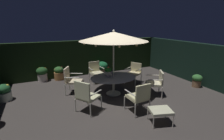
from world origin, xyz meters
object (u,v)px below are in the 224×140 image
Objects in this scene: potted_plant_right_near at (197,80)px; potted_plant_right_far at (4,93)px; patio_chair_northeast at (71,79)px; potted_plant_back_left at (102,68)px; potted_plant_left_near at (42,74)px; patio_dining_table at (113,79)px; patio_chair_southwest at (134,71)px; centerpiece_planter at (108,71)px; patio_chair_north at (96,71)px; potted_plant_back_center at (59,73)px; patio_chair_east at (86,95)px; ottoman_footrest at (161,111)px; patio_chair_south at (156,81)px; patio_chair_southeast at (139,96)px; patio_umbrella at (114,36)px.

potted_plant_right_near is 0.91× the size of potted_plant_right_far.
patio_chair_northeast reaches higher than potted_plant_back_left.
patio_dining_table is at bearing -48.12° from potted_plant_left_near.
potted_plant_back_left is (-0.91, 1.79, -0.15)m from patio_chair_southwest.
potted_plant_right_far is (-3.68, 0.98, -0.62)m from centerpiece_planter.
potted_plant_back_left is (0.69, 0.94, -0.16)m from patio_chair_north.
patio_dining_table is 3.21m from potted_plant_back_center.
patio_chair_east is at bearing -118.34° from potted_plant_back_left.
potted_plant_back_left is at bearing 87.62° from ottoman_footrest.
patio_dining_table is 1.88× the size of patio_chair_south.
patio_chair_southeast is (0.26, -1.78, -0.35)m from centerpiece_planter.
patio_chair_south is (2.81, 0.13, -0.03)m from patio_chair_east.
patio_chair_south is at bearing -74.99° from potted_plant_back_left.
patio_chair_southwest is (1.61, 0.67, -0.39)m from centerpiece_planter.
patio_umbrella is 2.40× the size of patio_chair_northeast.
patio_chair_north is at bearing 34.00° from patio_chair_northeast.
patio_umbrella is 2.54× the size of patio_chair_southeast.
patio_chair_east is at bearing -178.92° from potted_plant_right_near.
patio_dining_table is 3.23× the size of potted_plant_right_near.
patio_umbrella is at bearing 167.02° from potted_plant_right_near.
potted_plant_back_center is at bearing 148.95° from patio_chair_southwest.
ottoman_footrest is at bearing -60.10° from patio_chair_northeast.
patio_chair_south is 1.34× the size of potted_plant_back_left.
centerpiece_planter is at bearing -25.47° from patio_chair_northeast.
patio_chair_south reaches higher than potted_plant_left_near.
patio_dining_table is at bearing 167.02° from potted_plant_right_near.
patio_chair_east is (-1.21, -2.58, 0.04)m from patio_chair_north.
patio_chair_southeast reaches higher than potted_plant_right_near.
potted_plant_right_far is at bearing 160.08° from patio_chair_south.
ottoman_footrest is (-1.12, -1.57, -0.19)m from patio_chair_south.
patio_umbrella is at bearing -26.99° from patio_chair_northeast.
patio_chair_north is 1.59m from patio_chair_northeast.
potted_plant_back_center is at bearing 111.90° from ottoman_footrest.
potted_plant_right_far is (-4.37, -1.48, -0.08)m from potted_plant_back_left.
patio_chair_south reaches higher than potted_plant_right_far.
potted_plant_left_near is at bearing 120.25° from patio_chair_southeast.
potted_plant_back_left is 1.04× the size of potted_plant_left_near.
patio_umbrella is at bearing 34.28° from patio_chair_east.
patio_chair_northeast is at bearing 162.73° from potted_plant_right_near.
patio_chair_north is 4.05m from ottoman_footrest.
patio_chair_north is at bearing 64.85° from patio_chair_east.
patio_chair_southwest reaches higher than patio_dining_table.
patio_umbrella reaches higher than potted_plant_back_center.
patio_chair_northeast is at bearing 151.82° from patio_chair_south.
patio_umbrella is 2.61× the size of patio_chair_south.
patio_chair_north reaches higher than patio_chair_southwest.
centerpiece_planter is 3.98m from potted_plant_right_near.
patio_chair_east is at bearing -84.53° from potted_plant_back_center.
potted_plant_back_left is at bearing 18.70° from potted_plant_right_far.
potted_plant_right_far is at bearing 140.11° from ottoman_footrest.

